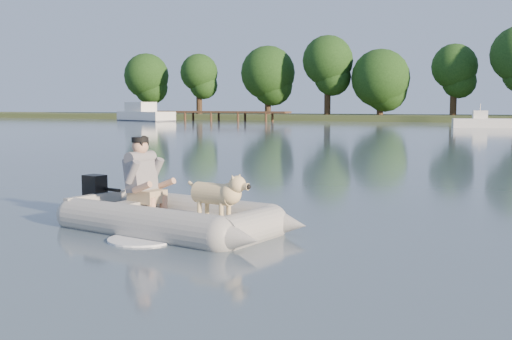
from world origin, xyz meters
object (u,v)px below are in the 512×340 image
at_px(cabin_cruiser, 146,112).
at_px(motorboat, 482,116).
at_px(dinghy, 175,189).
at_px(man, 142,172).
at_px(dock, 206,116).
at_px(dog, 214,197).

xyz_separation_m(cabin_cruiser, motorboat, (33.59, -6.42, -0.13)).
bearing_deg(dinghy, man, 175.76).
height_order(dock, dog, dock).
bearing_deg(dinghy, cabin_cruiser, 134.66).
distance_m(dinghy, cabin_cruiser, 59.16).
bearing_deg(motorboat, man, -103.72).
bearing_deg(dock, man, -64.00).
relative_size(dock, man, 16.79).
height_order(dinghy, man, man).
bearing_deg(dog, man, -180.00).
distance_m(dock, dinghy, 57.77).
bearing_deg(dock, dog, -62.96).
relative_size(cabin_cruiser, motorboat, 1.69).
xyz_separation_m(man, dog, (1.31, -0.28, -0.26)).
bearing_deg(motorboat, dog, -101.98).
distance_m(dog, motorboat, 43.48).
xyz_separation_m(dock, dog, (26.43, -51.78, -0.00)).
distance_m(dinghy, dog, 0.65).
height_order(dinghy, dog, dinghy).
distance_m(man, cabin_cruiser, 58.63).
relative_size(dock, dog, 19.40).
distance_m(dock, motorboat, 28.69).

